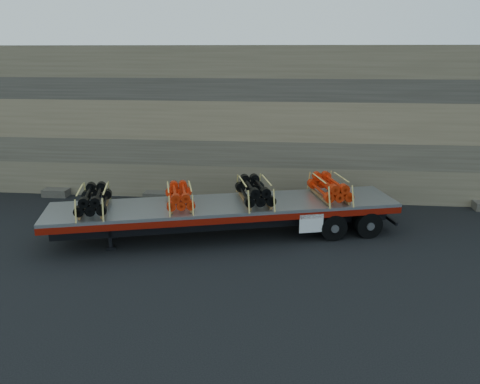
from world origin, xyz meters
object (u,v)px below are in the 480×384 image
object	(u,v)px
bundle_midfront	(180,197)
bundle_rear	(330,188)
bundle_front	(94,200)
bundle_midrear	(255,192)
trailer	(225,219)

from	to	relation	value
bundle_midfront	bundle_rear	size ratio (longest dim) A/B	0.89
bundle_front	bundle_rear	size ratio (longest dim) A/B	0.98
bundle_front	bundle_midrear	bearing A→B (deg)	0.00
trailer	bundle_front	world-z (taller)	bundle_front
bundle_front	bundle_midrear	xyz separation A→B (m)	(5.62, 1.59, 0.02)
bundle_midrear	bundle_rear	world-z (taller)	bundle_midrear
trailer	bundle_front	size ratio (longest dim) A/B	6.05
bundle_front	bundle_midrear	size ratio (longest dim) A/B	0.96
bundle_front	bundle_midfront	size ratio (longest dim) A/B	1.09
bundle_midfront	bundle_midrear	size ratio (longest dim) A/B	0.88
trailer	bundle_rear	bearing A→B (deg)	0.00
trailer	bundle_midfront	distance (m)	1.94
bundle_midrear	bundle_midfront	bearing A→B (deg)	180.00
bundle_front	bundle_midfront	distance (m)	3.04
bundle_midrear	trailer	bearing A→B (deg)	180.00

